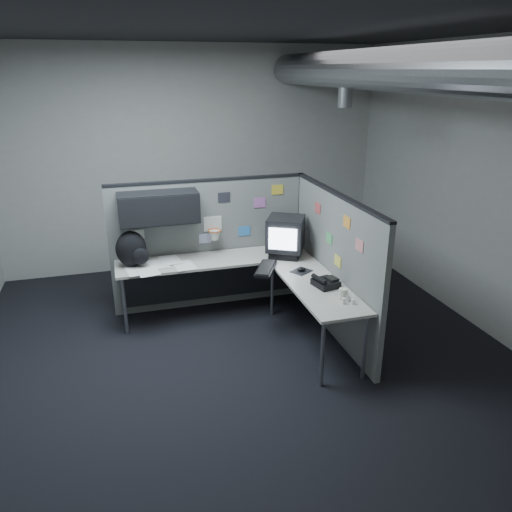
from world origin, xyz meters
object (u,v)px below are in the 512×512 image
object	(u,v)px
desk	(240,274)
monitor	(286,236)
keyboard	(266,269)
backpack	(132,250)
phone	(325,282)

from	to	relation	value
desk	monitor	distance (m)	0.73
desk	monitor	world-z (taller)	monitor
keyboard	backpack	world-z (taller)	backpack
monitor	phone	bearing A→B (deg)	-101.15
desk	keyboard	bearing A→B (deg)	-45.15
desk	monitor	bearing A→B (deg)	14.53
monitor	backpack	bearing A→B (deg)	159.05
monitor	keyboard	bearing A→B (deg)	-149.69
monitor	phone	distance (m)	1.01
keyboard	phone	size ratio (longest dim) A/B	1.81
monitor	desk	bearing A→B (deg)	177.89
keyboard	phone	bearing A→B (deg)	-69.09
desk	backpack	xyz separation A→B (m)	(-1.18, 0.29, 0.32)
desk	keyboard	world-z (taller)	keyboard
desk	keyboard	xyz separation A→B (m)	(0.24, -0.24, 0.14)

